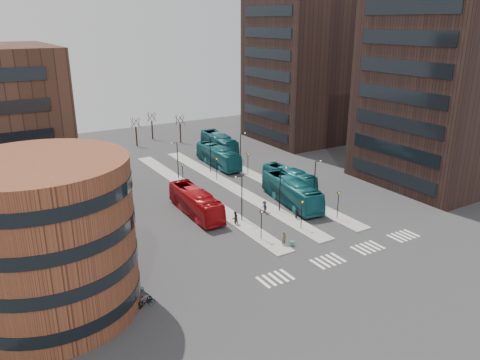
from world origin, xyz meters
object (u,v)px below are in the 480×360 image
commuter_a (235,218)px  commuter_c (264,207)px  red_bus (196,202)px  bicycle_far (136,290)px  suitcase (292,243)px  bicycle_mid (145,301)px  teal_bus_d (219,143)px  teal_bus_b (218,156)px  teal_bus_a (291,191)px  teal_bus_c (289,178)px  commuter_b (297,213)px  bicycle_near (145,302)px  traveller (284,239)px

commuter_a → commuter_c: size_ratio=1.09×
red_bus → commuter_a: size_ratio=6.63×
red_bus → bicycle_far: (-13.51, -14.57, -1.28)m
suitcase → bicycle_mid: size_ratio=0.31×
commuter_c → bicycle_mid: 24.95m
suitcase → teal_bus_d: bearing=93.8°
commuter_a → teal_bus_b: bearing=-117.9°
commuter_c → bicycle_far: (-21.62, -10.13, -0.43)m
bicycle_mid → bicycle_far: 2.32m
teal_bus_a → bicycle_mid: (-26.82, -13.34, -1.26)m
teal_bus_b → teal_bus_c: teal_bus_b is taller
suitcase → bicycle_mid: bearing=-150.9°
commuter_b → bicycle_far: (-23.97, -6.10, -0.43)m
teal_bus_b → bicycle_far: (-26.82, -32.61, -1.34)m
red_bus → commuter_b: bearing=-37.4°
suitcase → bicycle_far: (-18.85, -0.34, 0.13)m
teal_bus_d → commuter_a: bearing=-108.4°
teal_bus_d → teal_bus_a: bearing=-91.5°
bicycle_near → teal_bus_a: bearing=-52.4°
commuter_c → bicycle_near: size_ratio=0.91×
teal_bus_a → traveller: size_ratio=7.24×
teal_bus_c → bicycle_mid: bearing=-153.0°
suitcase → teal_bus_c: bearing=75.2°
teal_bus_b → bicycle_mid: 44.06m
traveller → commuter_b: traveller is taller
teal_bus_a → teal_bus_d: 29.70m
teal_bus_b → bicycle_near: 44.13m
teal_bus_a → teal_bus_d: bearing=89.3°
suitcase → bicycle_far: bicycle_far is taller
teal_bus_b → bicycle_far: bearing=-127.6°
suitcase → teal_bus_c: size_ratio=0.05×
commuter_a → commuter_b: size_ratio=1.09×
bicycle_mid → traveller: bearing=-104.7°
teal_bus_b → traveller: 33.01m
teal_bus_b → commuter_a: bearing=-112.2°
traveller → teal_bus_d: bearing=53.5°
suitcase → commuter_a: (-2.67, 8.42, 0.64)m
teal_bus_b → traveller: teal_bus_b is taller
commuter_c → bicycle_mid: size_ratio=0.92×
suitcase → commuter_b: bearing=69.5°
teal_bus_b → bicycle_far: size_ratio=7.98×
teal_bus_a → commuter_a: 10.91m
teal_bus_b → bicycle_mid: teal_bus_b is taller
bicycle_mid → bicycle_far: (0.00, 2.32, -0.14)m
traveller → commuter_a: (-1.85, 7.96, 0.02)m
commuter_b → red_bus: bearing=56.5°
teal_bus_b → teal_bus_c: (4.05, -15.65, -0.30)m
suitcase → bicycle_near: bicycle_near is taller
teal_bus_c → commuter_a: (-14.70, -8.20, -0.54)m
teal_bus_a → bicycle_mid: 29.98m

